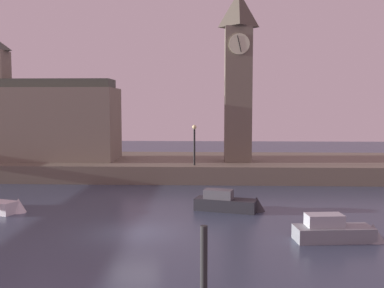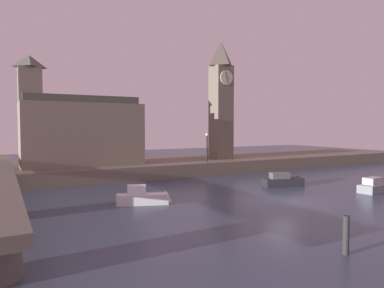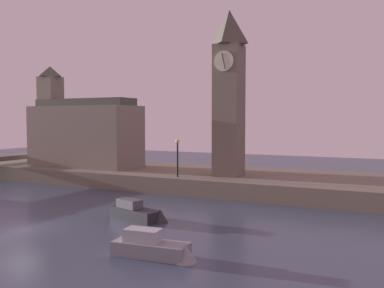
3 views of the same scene
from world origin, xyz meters
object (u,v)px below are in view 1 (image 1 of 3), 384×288
object	(u,v)px
clock_tower	(238,75)
boat_cruiser_grey	(341,231)
streetlamp	(194,140)
mooring_post_right	(204,259)
parliament_hall	(45,119)
boat_barge_dark	(231,203)

from	to	relation	value
clock_tower	boat_cruiser_grey	size ratio (longest dim) A/B	3.34
clock_tower	boat_cruiser_grey	world-z (taller)	clock_tower
streetlamp	mooring_post_right	bearing A→B (deg)	-87.18
parliament_hall	streetlamp	bearing A→B (deg)	-14.22
clock_tower	streetlamp	world-z (taller)	clock_tower
parliament_hall	boat_cruiser_grey	world-z (taller)	parliament_hall
boat_barge_dark	boat_cruiser_grey	xyz separation A→B (m)	(5.00, -6.06, -0.02)
mooring_post_right	boat_cruiser_grey	bearing A→B (deg)	43.74
parliament_hall	boat_cruiser_grey	size ratio (longest dim) A/B	2.75
boat_barge_dark	boat_cruiser_grey	distance (m)	7.85
mooring_post_right	boat_barge_dark	size ratio (longest dim) A/B	0.51
parliament_hall	streetlamp	size ratio (longest dim) A/B	3.64
mooring_post_right	boat_cruiser_grey	distance (m)	9.05
streetlamp	parliament_hall	bearing A→B (deg)	165.78
clock_tower	parliament_hall	distance (m)	18.15
mooring_post_right	boat_cruiser_grey	xyz separation A→B (m)	(6.52, 6.24, -0.70)
parliament_hall	streetlamp	distance (m)	14.46
boat_barge_dark	boat_cruiser_grey	size ratio (longest dim) A/B	1.03
parliament_hall	boat_cruiser_grey	bearing A→B (deg)	-42.48
clock_tower	parliament_hall	world-z (taller)	clock_tower
streetlamp	mooring_post_right	world-z (taller)	streetlamp
clock_tower	mooring_post_right	distance (m)	26.63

